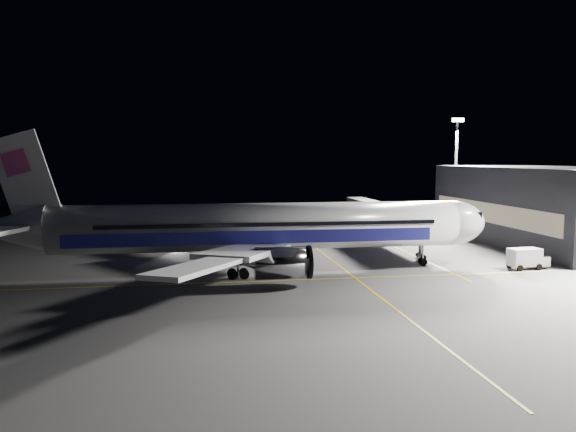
% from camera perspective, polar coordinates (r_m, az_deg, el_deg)
% --- Properties ---
extents(ground, '(200.00, 200.00, 0.00)m').
position_cam_1_polar(ground, '(67.71, -2.80, -5.53)').
color(ground, '#4C4C4F').
rests_on(ground, ground).
extents(guide_line_main, '(0.25, 80.00, 0.01)m').
position_cam_1_polar(guide_line_main, '(69.49, 5.45, -5.24)').
color(guide_line_main, gold).
rests_on(guide_line_main, ground).
extents(guide_line_cross, '(70.00, 0.25, 0.01)m').
position_cam_1_polar(guide_line_cross, '(61.88, -2.19, -6.62)').
color(guide_line_cross, gold).
rests_on(guide_line_cross, ground).
extents(guide_line_side, '(0.25, 40.00, 0.01)m').
position_cam_1_polar(guide_line_side, '(82.50, 11.80, -3.56)').
color(guide_line_side, gold).
rests_on(guide_line_side, ground).
extents(airliner, '(61.48, 54.22, 16.64)m').
position_cam_1_polar(airliner, '(66.76, -3.74, -1.20)').
color(airliner, silver).
rests_on(airliner, ground).
extents(terminal, '(18.12, 40.00, 12.00)m').
position_cam_1_polar(terminal, '(96.34, 24.46, 0.98)').
color(terminal, black).
rests_on(terminal, ground).
extents(jet_bridge, '(3.60, 34.40, 6.30)m').
position_cam_1_polar(jet_bridge, '(89.40, 10.03, 0.17)').
color(jet_bridge, '#B2B2B7').
rests_on(jet_bridge, ground).
extents(floodlight_mast_north, '(2.40, 0.68, 20.70)m').
position_cam_1_polar(floodlight_mast_north, '(108.74, 16.70, 5.14)').
color(floodlight_mast_north, '#59595E').
rests_on(floodlight_mast_north, ground).
extents(service_truck, '(5.16, 2.63, 2.54)m').
position_cam_1_polar(service_truck, '(74.11, 23.17, -3.93)').
color(service_truck, silver).
rests_on(service_truck, ground).
extents(baggage_tug, '(2.93, 2.44, 1.98)m').
position_cam_1_polar(baggage_tug, '(84.72, -11.29, -2.68)').
color(baggage_tug, black).
rests_on(baggage_tug, ground).
extents(safety_cone_a, '(0.36, 0.36, 0.54)m').
position_cam_1_polar(safety_cone_a, '(71.49, -3.73, -4.70)').
color(safety_cone_a, '#EB4009').
rests_on(safety_cone_a, ground).
extents(safety_cone_b, '(0.46, 0.46, 0.68)m').
position_cam_1_polar(safety_cone_b, '(75.43, 1.14, -4.06)').
color(safety_cone_b, '#EB4009').
rests_on(safety_cone_b, ground).
extents(safety_cone_c, '(0.39, 0.39, 0.58)m').
position_cam_1_polar(safety_cone_c, '(81.81, -1.14, -3.31)').
color(safety_cone_c, '#EB4009').
rests_on(safety_cone_c, ground).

